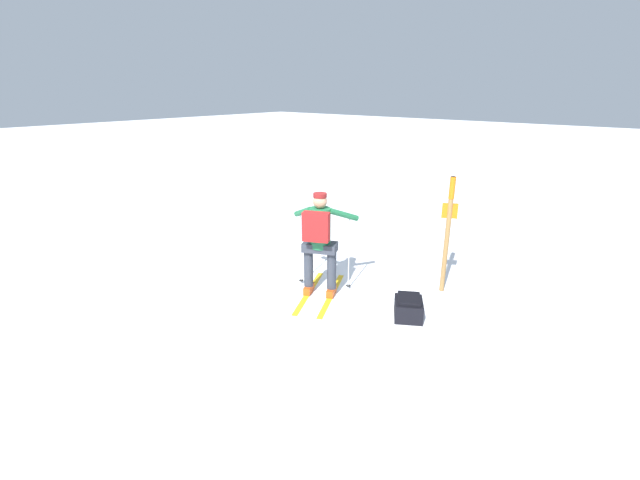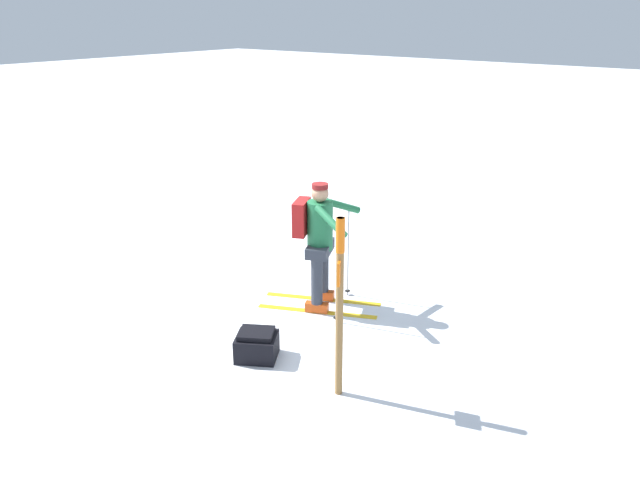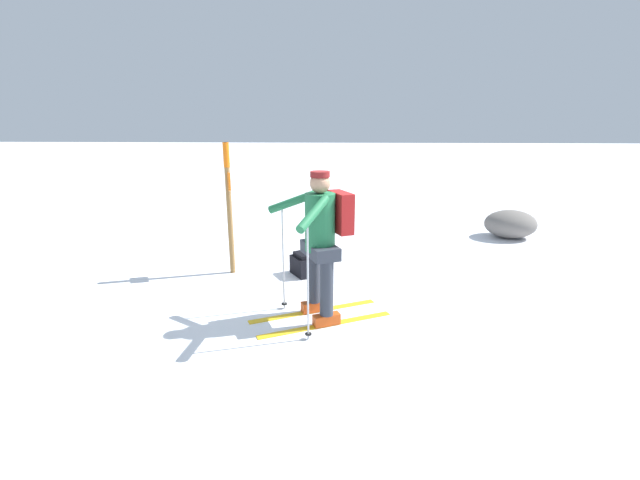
# 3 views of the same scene
# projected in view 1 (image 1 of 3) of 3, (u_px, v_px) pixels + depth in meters

# --- Properties ---
(ground_plane) EXTENTS (80.00, 80.00, 0.00)m
(ground_plane) POSITION_uv_depth(u_px,v_px,m) (314.00, 321.00, 6.20)
(ground_plane) COLOR white
(skier) EXTENTS (1.64, 1.22, 1.69)m
(skier) POSITION_uv_depth(u_px,v_px,m) (320.00, 238.00, 6.65)
(skier) COLOR gold
(skier) RESTS_ON ground_plane
(dropped_backpack) EXTENTS (0.60, 0.58, 0.34)m
(dropped_backpack) POSITION_uv_depth(u_px,v_px,m) (408.00, 308.00, 6.23)
(dropped_backpack) COLOR black
(dropped_backpack) RESTS_ON ground_plane
(trail_marker) EXTENTS (0.13, 0.22, 1.91)m
(trail_marker) POSITION_uv_depth(u_px,v_px,m) (448.00, 226.00, 6.74)
(trail_marker) COLOR olive
(trail_marker) RESTS_ON ground_plane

